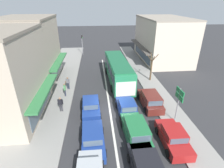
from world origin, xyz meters
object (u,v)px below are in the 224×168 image
Objects in this scene: wagon_adjacent_lane_trail at (136,130)px; traffic_light_downstreet at (82,41)px; sedan_adjacent_lane_lead at (93,139)px; parked_wagon_kerb_second at (150,100)px; pedestrian_far_walker at (65,89)px; parked_sedan_kerb_front at (173,137)px; pedestrian_browsing_midblock at (61,103)px; street_tree_right at (151,68)px; sedan_queue_far_back at (91,106)px; directional_road_sign at (179,97)px; city_bus at (118,69)px; pedestrian_with_handbag_near at (68,82)px; sedan_queue_gap_filler at (127,108)px.

traffic_light_downstreet is at bearing 102.57° from wagon_adjacent_lane_trail.
parked_wagon_kerb_second is at bearing 40.47° from sedan_adjacent_lane_lead.
parked_sedan_kerb_front is at bearing -41.69° from pedestrian_far_walker.
pedestrian_browsing_midblock and pedestrian_far_walker have the same top height.
sedan_queue_far_back is at bearing -139.77° from street_tree_right.
directional_road_sign is 2.21× the size of pedestrian_far_walker.
wagon_adjacent_lane_trail is 1.09× the size of traffic_light_downstreet.
pedestrian_browsing_midblock is at bearing -177.95° from parked_wagon_kerb_second.
parked_sedan_kerb_front is at bearing -76.82° from city_bus.
sedan_queue_far_back is 0.94× the size of parked_wagon_kerb_second.
street_tree_right reaches higher than directional_road_sign.
city_bus is 4.74m from street_tree_right.
traffic_light_downstreet reaches higher than directional_road_sign.
sedan_adjacent_lane_lead is 1.01× the size of parked_sedan_kerb_front.
sedan_queue_far_back is 4.70m from pedestrian_far_walker.
directional_road_sign is 11.48m from pedestrian_browsing_midblock.
traffic_light_downstreet reaches higher than parked_wagon_kerb_second.
sedan_queue_far_back is at bearing -60.71° from pedestrian_with_handbag_near.
pedestrian_with_handbag_near is at bearing 89.30° from pedestrian_browsing_midblock.
sedan_adjacent_lane_lead is 26.56m from traffic_light_downstreet.
sedan_adjacent_lane_lead is at bearing -106.28° from city_bus.
city_bus is 7.26m from parked_wagon_kerb_second.
pedestrian_far_walker reaches higher than parked_wagon_kerb_second.
street_tree_right is 11.62m from pedestrian_with_handbag_near.
sedan_queue_far_back is 2.62× the size of pedestrian_with_handbag_near.
city_bus is 15.55m from traffic_light_downstreet.
sedan_queue_far_back is at bearing 92.66° from sedan_adjacent_lane_lead.
sedan_adjacent_lane_lead is at bearing -139.53° from parked_wagon_kerb_second.
parked_wagon_kerb_second is (6.22, 5.31, 0.08)m from sedan_adjacent_lane_lead.
street_tree_right is 13.45m from pedestrian_browsing_midblock.
parked_sedan_kerb_front is 1.06× the size of street_tree_right.
sedan_queue_far_back is at bearing -4.27° from pedestrian_browsing_midblock.
traffic_light_downstreet is (-1.99, 21.64, 2.19)m from sedan_queue_far_back.
street_tree_right is (4.74, -0.05, 0.03)m from city_bus.
parked_sedan_kerb_front is at bearing -3.62° from sedan_adjacent_lane_lead.
city_bus is at bearing 112.40° from parked_wagon_kerb_second.
wagon_adjacent_lane_trail is 4.94m from directional_road_sign.
wagon_adjacent_lane_trail is at bearing -119.47° from parked_wagon_kerb_second.
sedan_adjacent_lane_lead is 5.29m from sedan_queue_gap_filler.
street_tree_right is at bearing 17.50° from pedestrian_far_walker.
directional_road_sign is 2.21× the size of pedestrian_browsing_midblock.
directional_road_sign is (1.53, -3.04, 1.96)m from parked_wagon_kerb_second.
sedan_queue_gap_filler is 1.00× the size of sedan_queue_far_back.
pedestrian_far_walker is (-0.05, 3.28, 0.00)m from pedestrian_browsing_midblock.
directional_road_sign is at bearing -66.19° from city_bus.
city_bus is 2.42× the size of parked_wagon_kerb_second.
parked_wagon_kerb_second is at bearing 91.58° from parked_sedan_kerb_front.
pedestrian_with_handbag_near is 1.00× the size of pedestrian_browsing_midblock.
pedestrian_browsing_midblock is (-9.50, -0.34, 0.32)m from parked_wagon_kerb_second.
wagon_adjacent_lane_trail is 12.30m from street_tree_right.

